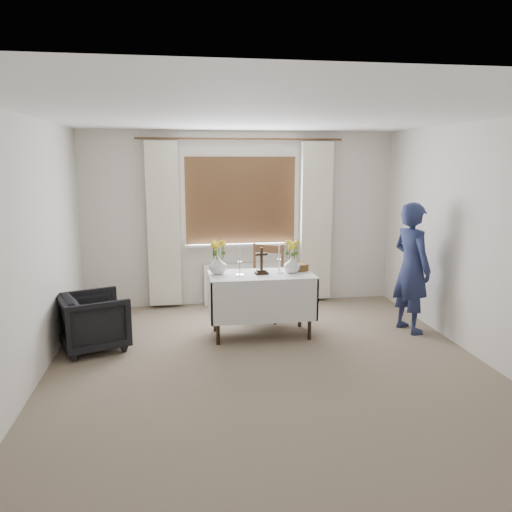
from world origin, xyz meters
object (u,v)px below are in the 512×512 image
at_px(person, 412,268).
at_px(wooden_cross, 261,261).
at_px(altar_table, 261,305).
at_px(wooden_chair, 265,283).
at_px(flower_vase_left, 218,265).
at_px(armchair, 94,321).
at_px(flower_vase_right, 292,265).

height_order(person, wooden_cross, person).
bearing_deg(altar_table, wooden_chair, 76.67).
bearing_deg(flower_vase_left, person, -4.54).
relative_size(wooden_cross, flower_vase_left, 1.46).
distance_m(armchair, flower_vase_left, 1.53).
height_order(flower_vase_left, flower_vase_right, flower_vase_left).
bearing_deg(altar_table, flower_vase_left, 170.80).
distance_m(wooden_chair, wooden_cross, 0.78).
bearing_deg(wooden_cross, altar_table, 92.17).
bearing_deg(wooden_chair, wooden_cross, -78.16).
height_order(altar_table, person, person).
bearing_deg(flower_vase_right, person, -4.14).
height_order(armchair, person, person).
height_order(wooden_chair, wooden_cross, wooden_cross).
height_order(wooden_chair, person, person).
xyz_separation_m(altar_table, flower_vase_right, (0.37, 0.00, 0.48)).
relative_size(armchair, flower_vase_left, 3.21).
bearing_deg(wooden_chair, flower_vase_right, -45.54).
xyz_separation_m(wooden_chair, armchair, (-2.06, -0.77, -0.17)).
relative_size(wooden_chair, wooden_cross, 3.09).
distance_m(altar_table, person, 1.89).
distance_m(flower_vase_left, flower_vase_right, 0.88).
bearing_deg(flower_vase_left, altar_table, -9.20).
relative_size(wooden_chair, person, 0.62).
xyz_separation_m(altar_table, flower_vase_left, (-0.51, 0.08, 0.49)).
xyz_separation_m(person, wooden_cross, (-1.84, 0.09, 0.12)).
bearing_deg(flower_vase_right, wooden_cross, -177.97).
bearing_deg(flower_vase_right, flower_vase_left, 174.78).
distance_m(wooden_chair, armchair, 2.21).
relative_size(altar_table, flower_vase_left, 5.70).
xyz_separation_m(armchair, flower_vase_right, (2.29, 0.14, 0.55)).
relative_size(altar_table, flower_vase_right, 6.11).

